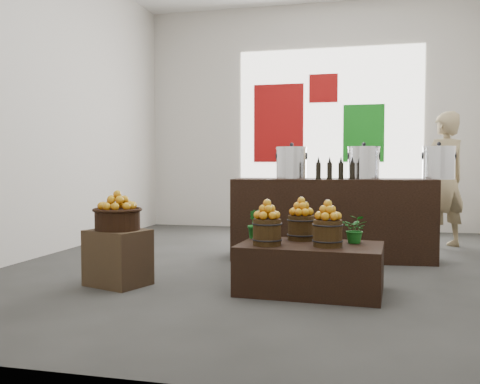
% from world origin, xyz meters
% --- Properties ---
extents(ground, '(7.00, 7.00, 0.00)m').
position_xyz_m(ground, '(0.00, 0.00, 0.00)').
color(ground, '#383836').
rests_on(ground, ground).
extents(back_wall, '(6.00, 0.04, 4.00)m').
position_xyz_m(back_wall, '(0.00, 3.50, 2.00)').
color(back_wall, beige).
rests_on(back_wall, ground).
extents(back_opening, '(3.20, 0.02, 2.40)m').
position_xyz_m(back_opening, '(0.30, 3.48, 2.00)').
color(back_opening, white).
rests_on(back_opening, back_wall).
extents(deco_red_left, '(0.90, 0.04, 1.40)m').
position_xyz_m(deco_red_left, '(-0.60, 3.47, 1.90)').
color(deco_red_left, '#950B0B').
rests_on(deco_red_left, back_wall).
extents(deco_green_right, '(0.70, 0.04, 1.00)m').
position_xyz_m(deco_green_right, '(0.90, 3.47, 1.70)').
color(deco_green_right, '#127617').
rests_on(deco_green_right, back_wall).
extents(deco_red_upper, '(0.50, 0.04, 0.50)m').
position_xyz_m(deco_red_upper, '(0.20, 3.47, 2.50)').
color(deco_red_upper, '#950B0B').
rests_on(deco_red_upper, back_wall).
extents(crate, '(0.65, 0.59, 0.53)m').
position_xyz_m(crate, '(-1.33, -1.44, 0.27)').
color(crate, brown).
rests_on(crate, ground).
extents(wicker_basket, '(0.43, 0.43, 0.19)m').
position_xyz_m(wicker_basket, '(-1.33, -1.44, 0.63)').
color(wicker_basket, black).
rests_on(wicker_basket, crate).
extents(apples_in_basket, '(0.33, 0.33, 0.18)m').
position_xyz_m(apples_in_basket, '(-1.33, -1.44, 0.82)').
color(apples_in_basket, '#AD1A05').
rests_on(apples_in_basket, wicker_basket).
extents(display_table, '(1.31, 0.85, 0.44)m').
position_xyz_m(display_table, '(0.50, -1.29, 0.22)').
color(display_table, black).
rests_on(display_table, ground).
extents(apple_bucket_front_left, '(0.25, 0.25, 0.23)m').
position_xyz_m(apple_bucket_front_left, '(0.13, -1.44, 0.56)').
color(apple_bucket_front_left, '#38250F').
rests_on(apple_bucket_front_left, display_table).
extents(apples_in_bucket_front_left, '(0.19, 0.19, 0.17)m').
position_xyz_m(apples_in_bucket_front_left, '(0.13, -1.44, 0.76)').
color(apples_in_bucket_front_left, '#AD1A05').
rests_on(apples_in_bucket_front_left, apple_bucket_front_left).
extents(apple_bucket_front_right, '(0.25, 0.25, 0.23)m').
position_xyz_m(apple_bucket_front_right, '(0.66, -1.39, 0.56)').
color(apple_bucket_front_right, '#38250F').
rests_on(apple_bucket_front_right, display_table).
extents(apples_in_bucket_front_right, '(0.19, 0.19, 0.17)m').
position_xyz_m(apples_in_bucket_front_right, '(0.66, -1.39, 0.76)').
color(apples_in_bucket_front_right, '#AD1A05').
rests_on(apples_in_bucket_front_right, apple_bucket_front_right).
extents(apple_bucket_rear, '(0.25, 0.25, 0.23)m').
position_xyz_m(apple_bucket_rear, '(0.39, -1.04, 0.56)').
color(apple_bucket_rear, '#38250F').
rests_on(apple_bucket_rear, display_table).
extents(apples_in_bucket_rear, '(0.19, 0.19, 0.17)m').
position_xyz_m(apples_in_bucket_rear, '(0.39, -1.04, 0.76)').
color(apples_in_bucket_rear, '#AD1A05').
rests_on(apples_in_bucket_rear, apple_bucket_rear).
extents(herb_garnish_right, '(0.29, 0.27, 0.26)m').
position_xyz_m(herb_garnish_right, '(0.90, -1.14, 0.57)').
color(herb_garnish_right, '#125617').
rests_on(herb_garnish_right, display_table).
extents(herb_garnish_left, '(0.19, 0.17, 0.29)m').
position_xyz_m(herb_garnish_left, '(-0.06, -1.06, 0.58)').
color(herb_garnish_left, '#125617').
rests_on(herb_garnish_left, display_table).
extents(counter, '(2.47, 1.00, 0.98)m').
position_xyz_m(counter, '(0.56, 0.52, 0.49)').
color(counter, black).
rests_on(counter, ground).
extents(stock_pot_left, '(0.37, 0.37, 0.37)m').
position_xyz_m(stock_pot_left, '(0.07, 0.47, 1.17)').
color(stock_pot_left, silver).
rests_on(stock_pot_left, counter).
extents(stock_pot_center, '(0.37, 0.37, 0.37)m').
position_xyz_m(stock_pot_center, '(0.94, 0.56, 1.17)').
color(stock_pot_center, silver).
rests_on(stock_pot_center, counter).
extents(stock_pot_right, '(0.37, 0.37, 0.37)m').
position_xyz_m(stock_pot_right, '(1.81, 0.65, 1.17)').
color(stock_pot_right, silver).
rests_on(stock_pot_right, counter).
extents(oil_cruets, '(0.35, 0.10, 0.27)m').
position_xyz_m(oil_cruets, '(0.58, 0.28, 1.12)').
color(oil_cruets, black).
rests_on(oil_cruets, counter).
extents(shopper, '(0.83, 0.76, 1.89)m').
position_xyz_m(shopper, '(2.02, 1.81, 0.95)').
color(shopper, '#97835C').
rests_on(shopper, ground).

